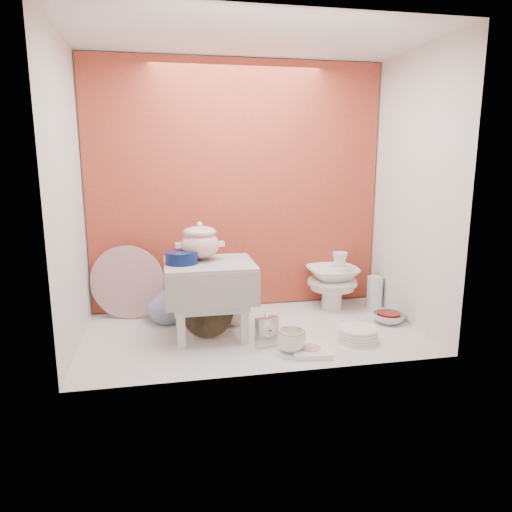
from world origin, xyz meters
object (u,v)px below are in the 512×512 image
at_px(porcelain_tower, 332,280).
at_px(crystal_bowl, 389,318).
at_px(blue_white_vase, 166,303).
at_px(step_stool, 210,299).
at_px(dinner_plate_stack, 358,335).
at_px(floral_platter, 127,282).
at_px(mantel_clock, 267,330).
at_px(plush_pig, 231,314).
at_px(gold_rim_teacup, 291,340).
at_px(soup_tureen, 200,241).

bearing_deg(porcelain_tower, crystal_bowl, -54.91).
height_order(blue_white_vase, porcelain_tower, porcelain_tower).
relative_size(crystal_bowl, porcelain_tower, 0.50).
distance_m(step_stool, porcelain_tower, 0.86).
bearing_deg(dinner_plate_stack, floral_platter, 152.59).
relative_size(blue_white_vase, mantel_clock, 1.34).
relative_size(plush_pig, gold_rim_teacup, 1.58).
bearing_deg(step_stool, crystal_bowl, 0.15).
xyz_separation_m(blue_white_vase, plush_pig, (0.36, -0.13, -0.05)).
bearing_deg(gold_rim_teacup, crystal_bowl, 24.47).
relative_size(step_stool, porcelain_tower, 1.28).
xyz_separation_m(blue_white_vase, crystal_bowl, (1.25, -0.27, -0.09)).
height_order(step_stool, mantel_clock, step_stool).
relative_size(step_stool, mantel_clock, 2.67).
bearing_deg(soup_tureen, step_stool, -59.95).
relative_size(floral_platter, porcelain_tower, 1.21).
xyz_separation_m(soup_tureen, gold_rim_teacup, (0.40, -0.38, -0.44)).
height_order(mantel_clock, dinner_plate_stack, mantel_clock).
xyz_separation_m(plush_pig, crystal_bowl, (0.89, -0.14, -0.04)).
distance_m(blue_white_vase, plush_pig, 0.38).
distance_m(soup_tureen, crystal_bowl, 1.17).
bearing_deg(step_stool, blue_white_vase, 131.14).
xyz_separation_m(step_stool, dinner_plate_stack, (0.74, -0.23, -0.16)).
xyz_separation_m(mantel_clock, plush_pig, (-0.13, 0.33, -0.02)).
bearing_deg(soup_tureen, mantel_clock, -41.96).
height_order(floral_platter, crystal_bowl, floral_platter).
bearing_deg(step_stool, gold_rim_teacup, -40.17).
distance_m(plush_pig, dinner_plate_stack, 0.71).
xyz_separation_m(mantel_clock, gold_rim_teacup, (0.10, -0.11, -0.02)).
bearing_deg(gold_rim_teacup, dinner_plate_stack, 11.20).
height_order(floral_platter, mantel_clock, floral_platter).
distance_m(soup_tureen, plush_pig, 0.48).
relative_size(floral_platter, gold_rim_teacup, 3.15).
bearing_deg(mantel_clock, blue_white_vase, 116.63).
relative_size(step_stool, plush_pig, 2.11).
xyz_separation_m(blue_white_vase, gold_rim_teacup, (0.58, -0.57, -0.05)).
bearing_deg(step_stool, dinner_plate_stack, -17.13).
xyz_separation_m(step_stool, plush_pig, (0.13, 0.13, -0.14)).
distance_m(blue_white_vase, dinner_plate_stack, 1.08).
xyz_separation_m(step_stool, blue_white_vase, (-0.22, 0.26, -0.09)).
relative_size(mantel_clock, plush_pig, 0.79).
bearing_deg(plush_pig, mantel_clock, -54.33).
distance_m(floral_platter, crystal_bowl, 1.53).
bearing_deg(crystal_bowl, plush_pig, 171.33).
height_order(crystal_bowl, porcelain_tower, porcelain_tower).
xyz_separation_m(floral_platter, gold_rim_teacup, (0.80, -0.69, -0.15)).
xyz_separation_m(floral_platter, crystal_bowl, (1.47, -0.38, -0.19)).
height_order(soup_tureen, gold_rim_teacup, soup_tureen).
relative_size(soup_tureen, mantel_clock, 1.43).
xyz_separation_m(step_stool, mantel_clock, (0.26, -0.20, -0.12)).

